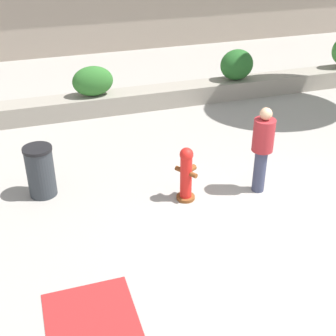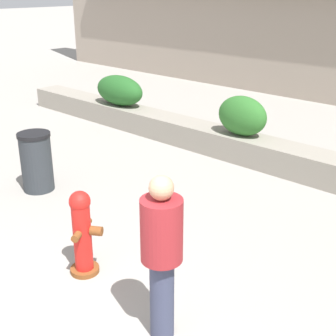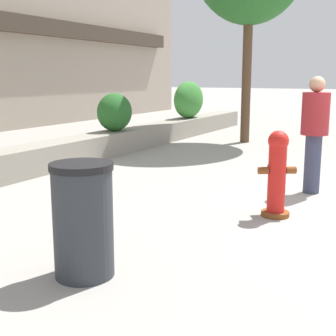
% 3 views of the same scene
% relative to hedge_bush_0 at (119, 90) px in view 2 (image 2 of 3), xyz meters
% --- Properties ---
extents(hedge_bush_0, '(1.46, 0.70, 0.72)m').
position_rel_hedge_bush_0_xyz_m(hedge_bush_0, '(0.00, 0.00, 0.00)').
color(hedge_bush_0, '#235B23').
rests_on(hedge_bush_0, planter_wall_low).
extents(hedge_bush_1, '(1.05, 0.61, 0.78)m').
position_rel_hedge_bush_0_xyz_m(hedge_bush_1, '(3.60, 0.00, 0.03)').
color(hedge_bush_1, '#2D6B28').
rests_on(hedge_bush_1, planter_wall_low).
extents(fire_hydrant, '(0.49, 0.49, 1.08)m').
position_rel_hedge_bush_0_xyz_m(fire_hydrant, '(4.51, -4.60, -0.31)').
color(fire_hydrant, brown).
rests_on(fire_hydrant, ground).
extents(pedestrian, '(0.56, 0.56, 1.73)m').
position_rel_hedge_bush_0_xyz_m(pedestrian, '(5.95, -4.74, 0.13)').
color(pedestrian, '#383D56').
rests_on(pedestrian, ground).
extents(trash_bin, '(0.55, 0.55, 1.01)m').
position_rel_hedge_bush_0_xyz_m(trash_bin, '(1.95, -3.60, -0.35)').
color(trash_bin, '#2D3338').
rests_on(trash_bin, ground).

